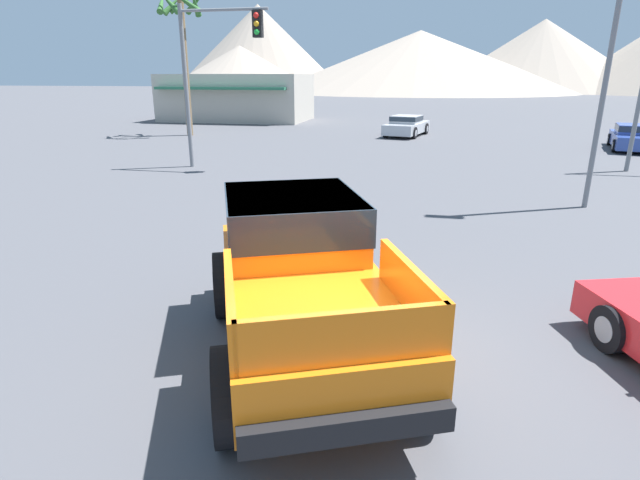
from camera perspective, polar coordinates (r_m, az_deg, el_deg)
ground_plane at (r=6.75m, az=1.81°, el=-12.54°), size 320.00×320.00×0.00m
orange_pickup_truck at (r=6.44m, az=-2.38°, el=-3.17°), size 3.55×5.07×1.94m
parked_car_silver at (r=31.20m, az=9.86°, el=12.78°), size 2.71×4.65×1.20m
parked_car_blue at (r=29.18m, az=32.14°, el=9.95°), size 2.63×4.69×1.22m
traffic_light_main at (r=20.00m, az=-11.91°, el=19.83°), size 3.44×0.38×5.96m
street_lamp_post at (r=15.34m, az=30.94°, el=21.87°), size 0.90×0.24×8.53m
palm_tree_tall at (r=32.04m, az=-15.49°, el=22.36°), size 2.94×3.16×8.12m
storefront_building at (r=42.37m, az=-9.43°, el=15.78°), size 11.24×7.26×3.59m
distant_mountain_range at (r=126.86m, az=16.45°, el=19.93°), size 153.52×74.78×21.53m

